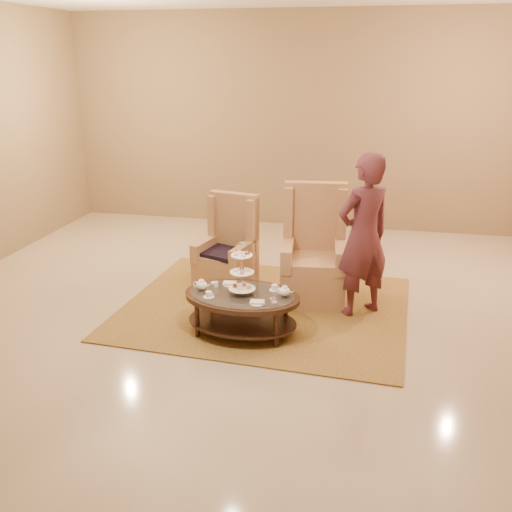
% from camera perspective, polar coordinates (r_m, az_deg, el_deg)
% --- Properties ---
extents(ground, '(8.00, 8.00, 0.00)m').
position_cam_1_polar(ground, '(6.31, -0.36, -6.70)').
color(ground, '#C3AD91').
rests_on(ground, ground).
extents(ceiling, '(8.00, 8.00, 0.02)m').
position_cam_1_polar(ceiling, '(6.31, -0.36, -6.70)').
color(ceiling, white).
rests_on(ceiling, ground).
extents(wall_back, '(8.00, 0.04, 3.50)m').
position_cam_1_polar(wall_back, '(9.68, 4.83, 13.18)').
color(wall_back, '#8F724E').
rests_on(wall_back, ground).
extents(rug, '(3.36, 2.86, 0.02)m').
position_cam_1_polar(rug, '(6.68, 0.92, -5.11)').
color(rug, '#A28239').
rests_on(rug, ground).
extents(tea_table, '(1.27, 0.92, 1.02)m').
position_cam_1_polar(tea_table, '(5.93, -1.40, -4.54)').
color(tea_table, black).
rests_on(tea_table, ground).
extents(armchair_left, '(0.76, 0.78, 1.17)m').
position_cam_1_polar(armchair_left, '(7.17, -2.79, -0.03)').
color(armchair_left, tan).
rests_on(armchair_left, ground).
extents(armchair_right, '(0.81, 0.84, 1.37)m').
position_cam_1_polar(armchair_right, '(6.85, 5.76, -0.49)').
color(armchair_right, tan).
rests_on(armchair_right, ground).
extents(person, '(0.80, 0.76, 1.83)m').
position_cam_1_polar(person, '(6.33, 10.69, 1.95)').
color(person, '#58262F').
rests_on(person, ground).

